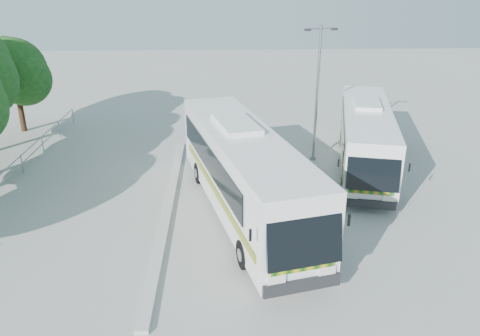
{
  "coord_description": "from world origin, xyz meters",
  "views": [
    {
      "loc": [
        -0.04,
        -16.38,
        9.18
      ],
      "look_at": [
        0.85,
        2.77,
        1.4
      ],
      "focal_mm": 35.0,
      "sensor_mm": 36.0,
      "label": 1
    }
  ],
  "objects_px": {
    "coach_adjacent": "(365,136)",
    "lamppost": "(317,89)",
    "tree_far_e": "(15,71)",
    "coach_main": "(243,170)"
  },
  "relations": [
    {
      "from": "tree_far_e",
      "to": "coach_adjacent",
      "type": "bearing_deg",
      "value": -19.74
    },
    {
      "from": "tree_far_e",
      "to": "lamppost",
      "type": "height_order",
      "value": "lamppost"
    },
    {
      "from": "coach_adjacent",
      "to": "lamppost",
      "type": "xyz_separation_m",
      "value": [
        -2.39,
        1.17,
        2.21
      ]
    },
    {
      "from": "lamppost",
      "to": "coach_main",
      "type": "bearing_deg",
      "value": -136.21
    },
    {
      "from": "coach_main",
      "to": "coach_adjacent",
      "type": "height_order",
      "value": "coach_main"
    },
    {
      "from": "coach_adjacent",
      "to": "lamppost",
      "type": "relative_size",
      "value": 1.61
    },
    {
      "from": "coach_adjacent",
      "to": "lamppost",
      "type": "distance_m",
      "value": 3.46
    },
    {
      "from": "coach_main",
      "to": "coach_adjacent",
      "type": "bearing_deg",
      "value": 22.59
    },
    {
      "from": "lamppost",
      "to": "tree_far_e",
      "type": "bearing_deg",
      "value": 149.7
    },
    {
      "from": "coach_adjacent",
      "to": "lamppost",
      "type": "height_order",
      "value": "lamppost"
    }
  ]
}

